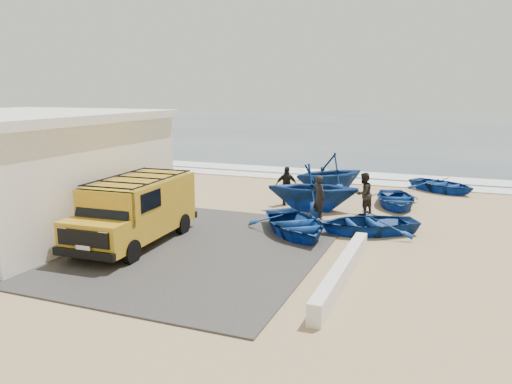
% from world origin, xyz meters
% --- Properties ---
extents(ground, '(160.00, 160.00, 0.00)m').
position_xyz_m(ground, '(0.00, 0.00, 0.00)').
color(ground, tan).
extents(slab, '(12.00, 10.00, 0.05)m').
position_xyz_m(slab, '(-2.00, -2.00, 0.03)').
color(slab, '#3E3C39').
rests_on(slab, ground).
extents(ocean, '(180.00, 88.00, 0.01)m').
position_xyz_m(ocean, '(0.00, 56.00, 0.00)').
color(ocean, '#385166').
rests_on(ocean, ground).
extents(surf_line, '(180.00, 1.60, 0.06)m').
position_xyz_m(surf_line, '(0.00, 12.00, 0.03)').
color(surf_line, white).
rests_on(surf_line, ground).
extents(surf_wash, '(180.00, 2.20, 0.04)m').
position_xyz_m(surf_wash, '(0.00, 14.50, 0.02)').
color(surf_wash, white).
rests_on(surf_wash, ground).
extents(building, '(8.40, 9.40, 4.30)m').
position_xyz_m(building, '(-7.50, -2.00, 2.16)').
color(building, white).
rests_on(building, ground).
extents(parapet, '(0.35, 6.00, 0.55)m').
position_xyz_m(parapet, '(5.00, -3.00, 0.28)').
color(parapet, silver).
rests_on(parapet, ground).
extents(van, '(2.31, 5.34, 2.25)m').
position_xyz_m(van, '(-2.17, -2.19, 1.21)').
color(van, gold).
rests_on(van, ground).
extents(boat_near_left, '(4.58, 4.81, 0.81)m').
position_xyz_m(boat_near_left, '(2.49, 0.74, 0.41)').
color(boat_near_left, navy).
rests_on(boat_near_left, ground).
extents(boat_near_right, '(4.39, 3.97, 0.75)m').
position_xyz_m(boat_near_right, '(4.88, 1.91, 0.37)').
color(boat_near_right, navy).
rests_on(boat_near_right, ground).
extents(boat_mid_left, '(4.43, 4.03, 2.02)m').
position_xyz_m(boat_mid_left, '(2.12, 4.55, 1.01)').
color(boat_mid_left, navy).
rests_on(boat_mid_left, ground).
extents(boat_mid_right, '(3.24, 3.96, 0.72)m').
position_xyz_m(boat_mid_right, '(5.35, 6.55, 0.36)').
color(boat_mid_right, navy).
rests_on(boat_mid_right, ground).
extents(boat_far_left, '(5.05, 5.09, 2.03)m').
position_xyz_m(boat_far_left, '(1.91, 8.48, 1.02)').
color(boat_far_left, navy).
rests_on(boat_far_left, ground).
extents(boat_far_right, '(4.25, 3.95, 0.72)m').
position_xyz_m(boat_far_right, '(7.20, 10.89, 0.36)').
color(boat_far_right, navy).
rests_on(boat_far_right, ground).
extents(fisherman_front, '(0.78, 0.75, 1.80)m').
position_xyz_m(fisherman_front, '(2.74, 3.19, 0.90)').
color(fisherman_front, black).
rests_on(fisherman_front, ground).
extents(fisherman_middle, '(0.99, 1.07, 1.77)m').
position_xyz_m(fisherman_middle, '(4.26, 4.66, 0.88)').
color(fisherman_middle, black).
rests_on(fisherman_middle, ground).
extents(fisherman_back, '(1.09, 0.88, 1.74)m').
position_xyz_m(fisherman_back, '(0.69, 5.24, 0.87)').
color(fisherman_back, black).
rests_on(fisherman_back, ground).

